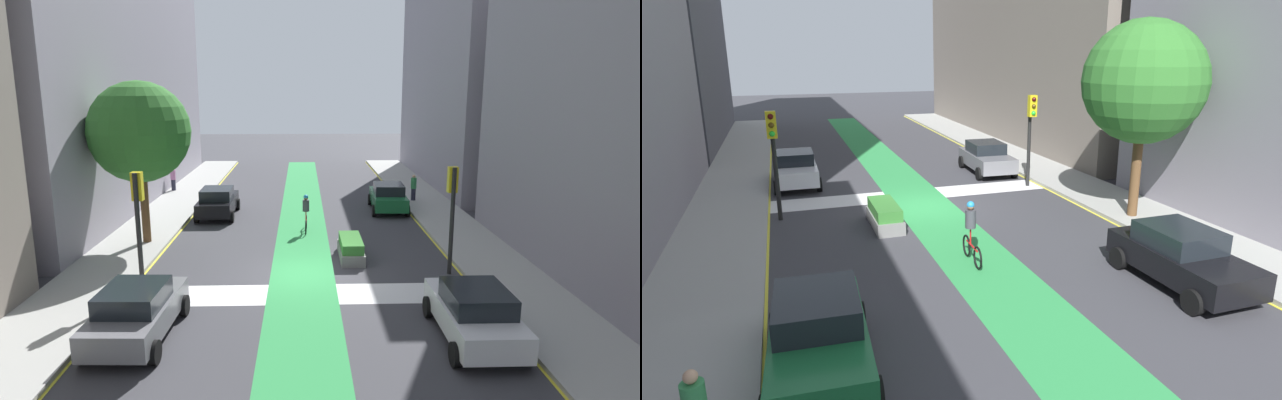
% 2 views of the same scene
% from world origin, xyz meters
% --- Properties ---
extents(ground_plane, '(120.00, 120.00, 0.00)m').
position_xyz_m(ground_plane, '(0.00, 0.00, 0.00)').
color(ground_plane, '#38383D').
extents(bike_lane_paint, '(2.40, 60.00, 0.01)m').
position_xyz_m(bike_lane_paint, '(-0.02, 0.00, 0.00)').
color(bike_lane_paint, '#2D8C47').
rests_on(bike_lane_paint, ground_plane).
extents(crosswalk_band, '(12.00, 1.80, 0.01)m').
position_xyz_m(crosswalk_band, '(0.00, -2.00, 0.00)').
color(crosswalk_band, silver).
rests_on(crosswalk_band, ground_plane).
extents(sidewalk_left, '(3.00, 60.00, 0.15)m').
position_xyz_m(sidewalk_left, '(-7.50, 0.00, 0.07)').
color(sidewalk_left, '#9E9E99').
rests_on(sidewalk_left, ground_plane).
extents(curb_stripe_left, '(0.16, 60.00, 0.01)m').
position_xyz_m(curb_stripe_left, '(-6.00, 0.00, 0.01)').
color(curb_stripe_left, yellow).
rests_on(curb_stripe_left, ground_plane).
extents(sidewalk_right, '(3.00, 60.00, 0.15)m').
position_xyz_m(sidewalk_right, '(7.50, 0.00, 0.07)').
color(sidewalk_right, '#9E9E99').
rests_on(sidewalk_right, ground_plane).
extents(curb_stripe_right, '(0.16, 60.00, 0.01)m').
position_xyz_m(curb_stripe_right, '(6.00, 0.00, 0.01)').
color(curb_stripe_right, yellow).
rests_on(curb_stripe_right, ground_plane).
extents(traffic_signal_near_right, '(0.35, 0.52, 4.05)m').
position_xyz_m(traffic_signal_near_right, '(5.54, -0.03, 2.85)').
color(traffic_signal_near_right, black).
rests_on(traffic_signal_near_right, ground_plane).
extents(traffic_signal_near_left, '(0.35, 0.52, 4.18)m').
position_xyz_m(traffic_signal_near_left, '(-5.44, -1.70, 2.94)').
color(traffic_signal_near_left, black).
rests_on(traffic_signal_near_left, ground_plane).
extents(car_black_left_far, '(2.05, 4.22, 1.57)m').
position_xyz_m(car_black_left_far, '(-4.60, 9.23, 0.80)').
color(car_black_left_far, black).
rests_on(car_black_left_far, ground_plane).
extents(car_grey_left_near, '(2.16, 4.27, 1.57)m').
position_xyz_m(car_grey_left_near, '(-4.63, -5.02, 0.80)').
color(car_grey_left_near, slate).
rests_on(car_grey_left_near, ground_plane).
extents(car_white_right_near, '(2.02, 4.20, 1.57)m').
position_xyz_m(car_white_right_near, '(4.74, -5.42, 0.80)').
color(car_white_right_near, silver).
rests_on(car_white_right_near, ground_plane).
extents(car_green_right_far, '(2.19, 4.28, 1.57)m').
position_xyz_m(car_green_right_far, '(4.87, 10.23, 0.80)').
color(car_green_right_far, '#196033').
rests_on(car_green_right_far, ground_plane).
extents(cyclist_in_lane, '(0.32, 1.73, 1.86)m').
position_xyz_m(cyclist_in_lane, '(0.17, 5.92, 0.97)').
color(cyclist_in_lane, black).
rests_on(cyclist_in_lane, ground_plane).
extents(pedestrian_sidewalk_right_a, '(0.34, 0.34, 1.57)m').
position_xyz_m(pedestrian_sidewalk_right_a, '(6.75, 12.30, 0.94)').
color(pedestrian_sidewalk_right_a, '#262638').
rests_on(pedestrian_sidewalk_right_a, sidewalk_right).
extents(pedestrian_sidewalk_left_a, '(0.34, 0.34, 1.56)m').
position_xyz_m(pedestrian_sidewalk_left_a, '(-8.58, 15.95, 0.94)').
color(pedestrian_sidewalk_left_a, '#262638').
rests_on(pedestrian_sidewalk_left_a, sidewalk_left).
extents(street_tree_near, '(4.33, 4.33, 7.05)m').
position_xyz_m(street_tree_near, '(-6.94, 4.00, 5.01)').
color(street_tree_near, brown).
rests_on(street_tree_near, sidewalk_left).
extents(median_planter, '(0.95, 2.56, 0.85)m').
position_xyz_m(median_planter, '(1.98, 1.83, 0.40)').
color(median_planter, slate).
rests_on(median_planter, ground_plane).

